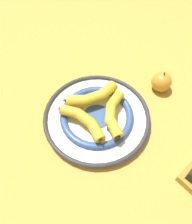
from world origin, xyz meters
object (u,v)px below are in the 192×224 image
object	(u,v)px
decorative_bowl	(96,116)
apple	(160,81)
banana_b	(92,97)
banana_c	(113,113)
banana_a	(85,121)

from	to	relation	value
decorative_bowl	apple	world-z (taller)	apple
banana_b	decorative_bowl	bearing A→B (deg)	-96.56
decorative_bowl	banana_c	distance (m)	0.06
banana_a	banana_b	distance (m)	0.09
apple	decorative_bowl	bearing A→B (deg)	-90.04
decorative_bowl	banana_c	xyz separation A→B (m)	(0.03, 0.04, 0.03)
decorative_bowl	banana_b	xyz separation A→B (m)	(-0.05, 0.01, 0.03)
banana_b	apple	xyz separation A→B (m)	(0.05, 0.24, -0.02)
banana_a	banana_c	distance (m)	0.09
banana_a	banana_b	size ratio (longest dim) A/B	0.93
apple	banana_c	bearing A→B (deg)	-80.98
decorative_bowl	banana_b	size ratio (longest dim) A/B	1.78
decorative_bowl	banana_a	world-z (taller)	banana_a
banana_a	apple	size ratio (longest dim) A/B	2.19
banana_a	banana_b	bearing A→B (deg)	-61.64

